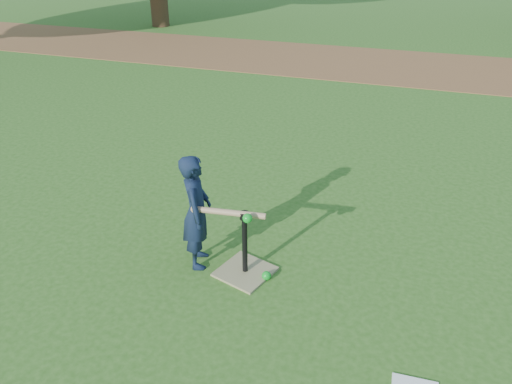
% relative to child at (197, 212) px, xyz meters
% --- Properties ---
extents(ground, '(80.00, 80.00, 0.00)m').
position_rel_child_xyz_m(ground, '(0.24, 0.09, -0.53)').
color(ground, '#285116').
rests_on(ground, ground).
extents(dirt_strip, '(24.00, 3.00, 0.01)m').
position_rel_child_xyz_m(dirt_strip, '(0.24, 7.59, -0.52)').
color(dirt_strip, brown).
rests_on(dirt_strip, ground).
extents(child, '(0.37, 0.45, 1.05)m').
position_rel_child_xyz_m(child, '(0.00, 0.00, 0.00)').
color(child, black).
rests_on(child, ground).
extents(wiffle_ball_ground, '(0.08, 0.08, 0.08)m').
position_rel_child_xyz_m(wiffle_ball_ground, '(0.65, -0.05, -0.49)').
color(wiffle_ball_ground, '#0D9720').
rests_on(wiffle_ball_ground, ground).
extents(batting_tee, '(0.54, 0.54, 0.61)m').
position_rel_child_xyz_m(batting_tee, '(0.44, -0.02, -0.42)').
color(batting_tee, '#8B8058').
rests_on(batting_tee, ground).
extents(swing_action, '(0.63, 0.17, 0.09)m').
position_rel_child_xyz_m(swing_action, '(0.33, -0.06, 0.08)').
color(swing_action, tan).
rests_on(swing_action, ground).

